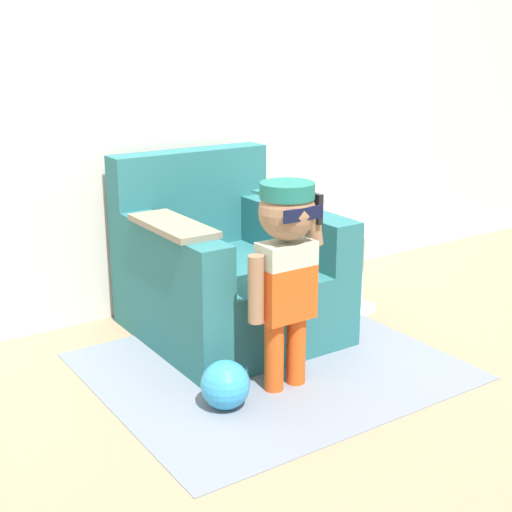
# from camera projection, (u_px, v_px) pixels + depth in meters

# --- Properties ---
(ground_plane) EXTENTS (10.00, 10.00, 0.00)m
(ground_plane) POSITION_uv_depth(u_px,v_px,m) (272.00, 335.00, 3.76)
(ground_plane) COLOR #998466
(wall_back) EXTENTS (10.00, 0.05, 2.60)m
(wall_back) POSITION_uv_depth(u_px,v_px,m) (198.00, 75.00, 3.96)
(wall_back) COLOR silver
(wall_back) RESTS_ON ground_plane
(armchair) EXTENTS (0.93, 1.00, 0.92)m
(armchair) POSITION_uv_depth(u_px,v_px,m) (225.00, 274.00, 3.73)
(armchair) COLOR #286B70
(armchair) RESTS_ON ground_plane
(person_child) EXTENTS (0.38, 0.28, 0.93)m
(person_child) POSITION_uv_depth(u_px,v_px,m) (286.00, 254.00, 3.02)
(person_child) COLOR #E05119
(person_child) RESTS_ON ground_plane
(side_table) EXTENTS (0.34, 0.34, 0.48)m
(side_table) POSITION_uv_depth(u_px,v_px,m) (359.00, 261.00, 4.03)
(side_table) COLOR white
(side_table) RESTS_ON ground_plane
(rug) EXTENTS (1.60, 1.39, 0.01)m
(rug) POSITION_uv_depth(u_px,v_px,m) (271.00, 366.00, 3.39)
(rug) COLOR gray
(rug) RESTS_ON ground_plane
(toy_ball) EXTENTS (0.21, 0.21, 0.21)m
(toy_ball) POSITION_uv_depth(u_px,v_px,m) (225.00, 385.00, 2.99)
(toy_ball) COLOR #3399D1
(toy_ball) RESTS_ON ground_plane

